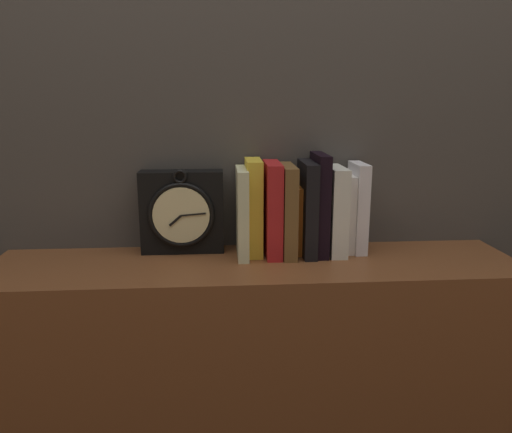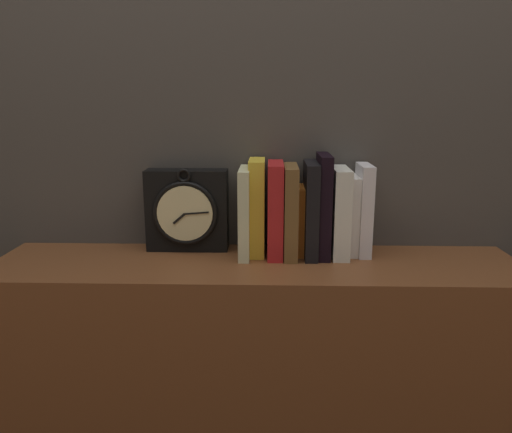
% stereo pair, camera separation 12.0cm
% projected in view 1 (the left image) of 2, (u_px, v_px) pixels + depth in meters
% --- Properties ---
extents(wall_back, '(6.00, 0.05, 2.60)m').
position_uv_depth(wall_back, '(251.00, 63.00, 1.30)').
color(wall_back, '#47423D').
rests_on(wall_back, ground_plane).
extents(bookshelf, '(1.31, 0.31, 0.82)m').
position_uv_depth(bookshelf, '(256.00, 408.00, 1.33)').
color(bookshelf, brown).
rests_on(bookshelf, ground_plane).
extents(clock, '(0.21, 0.08, 0.22)m').
position_uv_depth(clock, '(182.00, 212.00, 1.30)').
color(clock, black).
rests_on(clock, bookshelf).
extents(book_slot0_cream, '(0.03, 0.16, 0.22)m').
position_uv_depth(book_slot0_cream, '(242.00, 212.00, 1.27)').
color(book_slot0_cream, beige).
rests_on(book_slot0_cream, bookshelf).
extents(book_slot1_yellow, '(0.04, 0.13, 0.24)m').
position_uv_depth(book_slot1_yellow, '(255.00, 207.00, 1.28)').
color(book_slot1_yellow, yellow).
rests_on(book_slot1_yellow, bookshelf).
extents(book_slot2_red, '(0.04, 0.15, 0.24)m').
position_uv_depth(book_slot2_red, '(272.00, 209.00, 1.28)').
color(book_slot2_red, red).
rests_on(book_slot2_red, bookshelf).
extents(book_slot3_brown, '(0.03, 0.16, 0.23)m').
position_uv_depth(book_slot3_brown, '(287.00, 210.00, 1.28)').
color(book_slot3_brown, brown).
rests_on(book_slot3_brown, bookshelf).
extents(book_slot4_orange, '(0.02, 0.11, 0.18)m').
position_uv_depth(book_slot4_orange, '(296.00, 219.00, 1.31)').
color(book_slot4_orange, orange).
rests_on(book_slot4_orange, bookshelf).
extents(book_slot5_black, '(0.03, 0.15, 0.24)m').
position_uv_depth(book_slot5_black, '(307.00, 208.00, 1.28)').
color(book_slot5_black, black).
rests_on(book_slot5_black, bookshelf).
extents(book_slot6_black, '(0.03, 0.15, 0.26)m').
position_uv_depth(book_slot6_black, '(319.00, 204.00, 1.28)').
color(book_slot6_black, black).
rests_on(book_slot6_black, bookshelf).
extents(book_slot7_white, '(0.04, 0.14, 0.23)m').
position_uv_depth(book_slot7_white, '(335.00, 210.00, 1.29)').
color(book_slot7_white, white).
rests_on(book_slot7_white, bookshelf).
extents(book_slot8_white, '(0.02, 0.11, 0.20)m').
position_uv_depth(book_slot8_white, '(347.00, 213.00, 1.31)').
color(book_slot8_white, white).
rests_on(book_slot8_white, bookshelf).
extents(book_slot9_white, '(0.03, 0.12, 0.23)m').
position_uv_depth(book_slot9_white, '(358.00, 207.00, 1.31)').
color(book_slot9_white, white).
rests_on(book_slot9_white, bookshelf).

